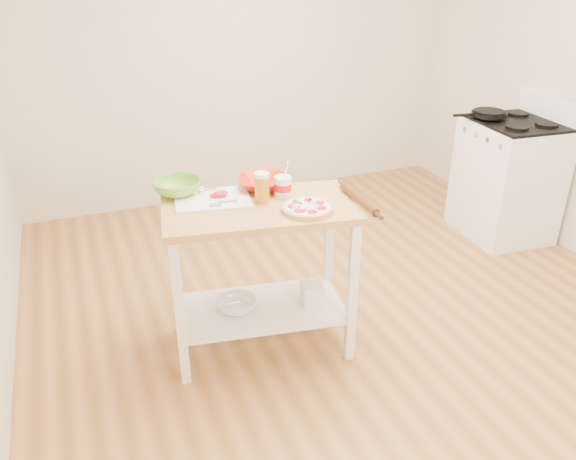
{
  "coord_description": "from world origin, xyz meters",
  "views": [
    {
      "loc": [
        -1.49,
        -2.62,
        2.09
      ],
      "look_at": [
        -0.47,
        -0.07,
        0.73
      ],
      "focal_mm": 35.0,
      "sensor_mm": 36.0,
      "label": 1
    }
  ],
  "objects_px": {
    "pizza": "(307,208)",
    "spatula": "(222,203)",
    "shelf_bin": "(312,293)",
    "rolling_pin": "(359,199)",
    "beer_pint": "(262,187)",
    "orange_bowl": "(263,183)",
    "cutting_board": "(212,198)",
    "green_bowl": "(177,187)",
    "prep_island": "(260,249)",
    "skillet": "(488,114)",
    "shelf_glass_bowl": "(237,305)",
    "yogurt_tub": "(283,186)",
    "knife": "(186,194)",
    "gas_stove": "(507,179)"
  },
  "relations": [
    {
      "from": "pizza",
      "to": "rolling_pin",
      "type": "relative_size",
      "value": 0.69
    },
    {
      "from": "shelf_glass_bowl",
      "to": "shelf_bin",
      "type": "xyz_separation_m",
      "value": [
        0.43,
        -0.09,
        0.03
      ]
    },
    {
      "from": "green_bowl",
      "to": "prep_island",
      "type": "bearing_deg",
      "value": -40.39
    },
    {
      "from": "pizza",
      "to": "orange_bowl",
      "type": "distance_m",
      "value": 0.39
    },
    {
      "from": "cutting_board",
      "to": "rolling_pin",
      "type": "distance_m",
      "value": 0.79
    },
    {
      "from": "pizza",
      "to": "cutting_board",
      "type": "distance_m",
      "value": 0.53
    },
    {
      "from": "skillet",
      "to": "orange_bowl",
      "type": "relative_size",
      "value": 1.53
    },
    {
      "from": "pizza",
      "to": "cutting_board",
      "type": "height_order",
      "value": "pizza"
    },
    {
      "from": "beer_pint",
      "to": "orange_bowl",
      "type": "bearing_deg",
      "value": 69.47
    },
    {
      "from": "prep_island",
      "to": "gas_stove",
      "type": "distance_m",
      "value": 2.42
    },
    {
      "from": "spatula",
      "to": "shelf_glass_bowl",
      "type": "bearing_deg",
      "value": -42.08
    },
    {
      "from": "prep_island",
      "to": "rolling_pin",
      "type": "xyz_separation_m",
      "value": [
        0.5,
        -0.17,
        0.28
      ]
    },
    {
      "from": "gas_stove",
      "to": "beer_pint",
      "type": "distance_m",
      "value": 2.43
    },
    {
      "from": "yogurt_tub",
      "to": "spatula",
      "type": "bearing_deg",
      "value": -179.85
    },
    {
      "from": "cutting_board",
      "to": "spatula",
      "type": "relative_size",
      "value": 2.88
    },
    {
      "from": "gas_stove",
      "to": "beer_pint",
      "type": "xyz_separation_m",
      "value": [
        -2.29,
        -0.64,
        0.51
      ]
    },
    {
      "from": "cutting_board",
      "to": "green_bowl",
      "type": "height_order",
      "value": "green_bowl"
    },
    {
      "from": "cutting_board",
      "to": "knife",
      "type": "relative_size",
      "value": 1.65
    },
    {
      "from": "spatula",
      "to": "shelf_bin",
      "type": "bearing_deg",
      "value": -8.54
    },
    {
      "from": "pizza",
      "to": "spatula",
      "type": "height_order",
      "value": "pizza"
    },
    {
      "from": "cutting_board",
      "to": "shelf_bin",
      "type": "bearing_deg",
      "value": -14.79
    },
    {
      "from": "spatula",
      "to": "beer_pint",
      "type": "relative_size",
      "value": 0.95
    },
    {
      "from": "orange_bowl",
      "to": "shelf_glass_bowl",
      "type": "distance_m",
      "value": 0.71
    },
    {
      "from": "prep_island",
      "to": "orange_bowl",
      "type": "relative_size",
      "value": 3.94
    },
    {
      "from": "spatula",
      "to": "yogurt_tub",
      "type": "bearing_deg",
      "value": 7.26
    },
    {
      "from": "shelf_bin",
      "to": "rolling_pin",
      "type": "bearing_deg",
      "value": -26.44
    },
    {
      "from": "rolling_pin",
      "to": "shelf_glass_bowl",
      "type": "height_order",
      "value": "rolling_pin"
    },
    {
      "from": "cutting_board",
      "to": "spatula",
      "type": "distance_m",
      "value": 0.1
    },
    {
      "from": "orange_bowl",
      "to": "shelf_glass_bowl",
      "type": "relative_size",
      "value": 1.22
    },
    {
      "from": "green_bowl",
      "to": "cutting_board",
      "type": "bearing_deg",
      "value": -42.84
    },
    {
      "from": "beer_pint",
      "to": "rolling_pin",
      "type": "distance_m",
      "value": 0.52
    },
    {
      "from": "skillet",
      "to": "rolling_pin",
      "type": "distance_m",
      "value": 1.94
    },
    {
      "from": "rolling_pin",
      "to": "shelf_bin",
      "type": "relative_size",
      "value": 3.23
    },
    {
      "from": "green_bowl",
      "to": "rolling_pin",
      "type": "height_order",
      "value": "green_bowl"
    },
    {
      "from": "rolling_pin",
      "to": "beer_pint",
      "type": "bearing_deg",
      "value": 156.14
    },
    {
      "from": "shelf_glass_bowl",
      "to": "prep_island",
      "type": "bearing_deg",
      "value": -9.29
    },
    {
      "from": "yogurt_tub",
      "to": "shelf_glass_bowl",
      "type": "distance_m",
      "value": 0.73
    },
    {
      "from": "spatula",
      "to": "knife",
      "type": "relative_size",
      "value": 0.57
    },
    {
      "from": "prep_island",
      "to": "yogurt_tub",
      "type": "relative_size",
      "value": 5.39
    },
    {
      "from": "skillet",
      "to": "beer_pint",
      "type": "xyz_separation_m",
      "value": [
        -2.14,
        -0.79,
        0.01
      ]
    },
    {
      "from": "knife",
      "to": "orange_bowl",
      "type": "relative_size",
      "value": 0.98
    },
    {
      "from": "pizza",
      "to": "beer_pint",
      "type": "relative_size",
      "value": 1.64
    },
    {
      "from": "prep_island",
      "to": "spatula",
      "type": "distance_m",
      "value": 0.34
    },
    {
      "from": "rolling_pin",
      "to": "shelf_bin",
      "type": "xyz_separation_m",
      "value": [
        -0.21,
        0.11,
        -0.6
      ]
    },
    {
      "from": "shelf_glass_bowl",
      "to": "knife",
      "type": "bearing_deg",
      "value": 128.36
    },
    {
      "from": "pizza",
      "to": "cutting_board",
      "type": "relative_size",
      "value": 0.6
    },
    {
      "from": "pizza",
      "to": "beer_pint",
      "type": "height_order",
      "value": "beer_pint"
    },
    {
      "from": "pizza",
      "to": "beer_pint",
      "type": "bearing_deg",
      "value": 131.68
    },
    {
      "from": "cutting_board",
      "to": "shelf_bin",
      "type": "distance_m",
      "value": 0.8
    },
    {
      "from": "spatula",
      "to": "knife",
      "type": "bearing_deg",
      "value": 134.84
    }
  ]
}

